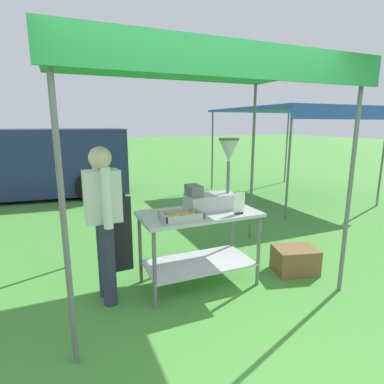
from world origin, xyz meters
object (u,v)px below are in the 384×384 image
Objects in this scene: donut_tray at (181,216)px; vendor at (104,217)px; neighbour_tent at (292,111)px; donut_fryer at (215,186)px; supply_crate at (295,260)px; stall_canopy at (196,72)px; donut_cart at (199,232)px; menu_sign at (239,205)px; van_navy at (25,162)px.

vendor reaches higher than donut_tray.
donut_tray is 5.45m from neighbour_tent.
donut_fryer is at bearing -139.65° from neighbour_tent.
donut_fryer is at bearing 165.42° from supply_crate.
donut_fryer is at bearing -11.21° from stall_canopy.
vendor is at bearing -147.65° from neighbour_tent.
donut_cart is 0.40m from donut_tray.
donut_tray is 0.69× the size of supply_crate.
menu_sign is 0.05× the size of van_navy.
supply_crate is 4.72m from neighbour_tent.
donut_fryer is at bearing 14.51° from donut_cart.
donut_tray is 0.77m from vendor.
vendor is at bearing -178.43° from stall_canopy.
stall_canopy is 1.24m from donut_fryer.
menu_sign is at bearing -67.16° from van_navy.
van_navy is at bearing 107.71° from donut_tray.
donut_tray is 1.69× the size of menu_sign.
van_navy reaches higher than vendor.
donut_cart is 0.26× the size of van_navy.
vendor reaches higher than menu_sign.
stall_canopy is 5.08× the size of supply_crate.
menu_sign is 6.53m from van_navy.
stall_canopy is 12.36× the size of menu_sign.
neighbour_tent reaches higher than donut_fryer.
neighbour_tent is (3.88, 3.07, -0.23)m from stall_canopy.
stall_canopy is 0.58× the size of van_navy.
stall_canopy is at bearing -141.66° from neighbour_tent.
donut_tray is at bearing -157.85° from donut_fryer.
donut_fryer reaches higher than supply_crate.
donut_tray is 0.51× the size of donut_fryer.
menu_sign reaches higher than donut_tray.
stall_canopy reaches higher than menu_sign.
neighbour_tent reaches higher than donut_cart.
menu_sign reaches higher than supply_crate.
donut_cart is 0.55m from donut_fryer.
donut_cart is 1.33m from supply_crate.
van_navy reaches higher than supply_crate.
vendor is 0.32× the size of van_navy.
vendor is 2.37m from supply_crate.
donut_tray is at bearing -152.22° from donut_cart.
donut_fryer is 1.25m from vendor.
neighbour_tent reaches higher than vendor.
stall_canopy is 1.76m from vendor.
stall_canopy is 2.26× the size of donut_cart.
menu_sign is 0.15× the size of vendor.
donut_fryer is 0.24× the size of neighbour_tent.
neighbour_tent is at bearing 39.23° from donut_cart.
donut_cart is 0.39× the size of neighbour_tent.
neighbour_tent reaches higher than supply_crate.
stall_canopy reaches higher than van_navy.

